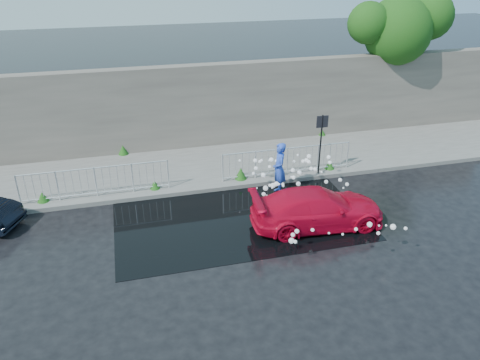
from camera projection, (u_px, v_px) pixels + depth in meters
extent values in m
plane|color=black|center=(231.00, 234.00, 14.44)|extent=(90.00, 90.00, 0.00)
cube|color=#5B5A56|center=(202.00, 167.00, 18.74)|extent=(30.00, 4.00, 0.15)
cube|color=#5B5A56|center=(212.00, 189.00, 17.00)|extent=(30.00, 0.25, 0.16)
cube|color=#534D46|center=(191.00, 107.00, 19.84)|extent=(30.00, 0.60, 3.50)
cube|color=black|center=(239.00, 216.00, 15.41)|extent=(8.00, 5.00, 0.01)
cylinder|color=black|center=(320.00, 147.00, 17.51)|extent=(0.06, 0.06, 2.50)
cube|color=black|center=(322.00, 122.00, 17.06)|extent=(0.45, 0.04, 0.45)
cylinder|color=#332114|center=(391.00, 73.00, 22.67)|extent=(0.36, 0.36, 5.00)
sphere|color=#114813|center=(398.00, 31.00, 20.93)|extent=(3.04, 3.04, 3.04)
sphere|color=#114813|center=(429.00, 16.00, 21.00)|extent=(2.15, 2.15, 2.15)
sphere|color=#114813|center=(368.00, 23.00, 20.42)|extent=(1.83, 1.83, 1.83)
cylinder|color=silver|center=(18.00, 190.00, 15.58)|extent=(0.05, 0.05, 1.10)
cylinder|color=silver|center=(168.00, 174.00, 16.70)|extent=(0.05, 0.05, 1.10)
cylinder|color=silver|center=(94.00, 168.00, 15.91)|extent=(5.00, 0.04, 0.04)
cylinder|color=silver|center=(97.00, 193.00, 16.33)|extent=(5.00, 0.04, 0.04)
cylinder|color=silver|center=(223.00, 168.00, 17.14)|extent=(0.05, 0.05, 1.10)
cylinder|color=silver|center=(348.00, 155.00, 18.26)|extent=(0.05, 0.05, 1.10)
cylinder|color=silver|center=(288.00, 148.00, 17.47)|extent=(5.00, 0.04, 0.04)
cylinder|color=silver|center=(287.00, 171.00, 17.89)|extent=(5.00, 0.04, 0.04)
cone|color=#194512|center=(43.00, 197.00, 15.95)|extent=(0.40, 0.40, 0.35)
cone|color=#194512|center=(155.00, 185.00, 16.80)|extent=(0.36, 0.36, 0.31)
cone|color=#194512|center=(241.00, 173.00, 17.49)|extent=(0.44, 0.44, 0.45)
cone|color=#194512|center=(330.00, 165.00, 18.32)|extent=(0.38, 0.38, 0.34)
cone|color=#194512|center=(123.00, 150.00, 19.60)|extent=(0.42, 0.42, 0.40)
cone|color=#194512|center=(322.00, 132.00, 21.64)|extent=(0.34, 0.34, 0.26)
sphere|color=white|center=(262.00, 160.00, 17.09)|extent=(0.10, 0.10, 0.10)
sphere|color=white|center=(270.00, 185.00, 16.10)|extent=(0.11, 0.11, 0.11)
sphere|color=white|center=(256.00, 199.00, 15.62)|extent=(0.16, 0.16, 0.16)
sphere|color=white|center=(266.00, 188.00, 15.78)|extent=(0.18, 0.18, 0.18)
sphere|color=white|center=(270.00, 167.00, 16.62)|extent=(0.12, 0.12, 0.12)
sphere|color=white|center=(293.00, 170.00, 16.39)|extent=(0.15, 0.15, 0.15)
sphere|color=white|center=(311.00, 169.00, 16.79)|extent=(0.14, 0.14, 0.14)
sphere|color=white|center=(326.00, 182.00, 16.48)|extent=(0.14, 0.14, 0.14)
sphere|color=white|center=(343.00, 188.00, 16.18)|extent=(0.06, 0.06, 0.06)
sphere|color=white|center=(333.00, 194.00, 16.16)|extent=(0.16, 0.16, 0.16)
sphere|color=white|center=(306.00, 160.00, 17.20)|extent=(0.16, 0.16, 0.16)
sphere|color=white|center=(321.00, 172.00, 16.48)|extent=(0.08, 0.08, 0.08)
sphere|color=white|center=(299.00, 173.00, 16.59)|extent=(0.16, 0.16, 0.16)
sphere|color=white|center=(308.00, 199.00, 15.77)|extent=(0.07, 0.07, 0.07)
sphere|color=white|center=(272.00, 188.00, 15.87)|extent=(0.06, 0.06, 0.06)
sphere|color=white|center=(340.00, 180.00, 16.39)|extent=(0.14, 0.14, 0.14)
sphere|color=white|center=(253.00, 174.00, 16.49)|extent=(0.12, 0.12, 0.12)
sphere|color=white|center=(315.00, 199.00, 15.97)|extent=(0.08, 0.08, 0.08)
sphere|color=white|center=(315.00, 169.00, 16.78)|extent=(0.14, 0.14, 0.14)
sphere|color=white|center=(322.00, 190.00, 15.97)|extent=(0.14, 0.14, 0.14)
sphere|color=white|center=(283.00, 186.00, 16.04)|extent=(0.09, 0.09, 0.09)
sphere|color=white|center=(240.00, 160.00, 16.81)|extent=(0.08, 0.08, 0.08)
sphere|color=white|center=(255.00, 161.00, 16.84)|extent=(0.15, 0.15, 0.15)
sphere|color=white|center=(294.00, 161.00, 17.12)|extent=(0.11, 0.11, 0.11)
sphere|color=white|center=(347.00, 184.00, 16.41)|extent=(0.13, 0.13, 0.13)
sphere|color=white|center=(294.00, 178.00, 16.22)|extent=(0.14, 0.14, 0.14)
sphere|color=white|center=(267.00, 195.00, 15.83)|extent=(0.06, 0.06, 0.06)
sphere|color=white|center=(303.00, 161.00, 17.04)|extent=(0.13, 0.13, 0.13)
sphere|color=white|center=(276.00, 184.00, 16.16)|extent=(0.17, 0.17, 0.17)
sphere|color=white|center=(309.00, 156.00, 17.11)|extent=(0.17, 0.17, 0.17)
sphere|color=white|center=(330.00, 163.00, 17.16)|extent=(0.14, 0.14, 0.14)
sphere|color=white|center=(263.00, 175.00, 16.17)|extent=(0.17, 0.17, 0.17)
sphere|color=white|center=(283.00, 184.00, 16.09)|extent=(0.10, 0.10, 0.10)
sphere|color=white|center=(273.00, 185.00, 15.96)|extent=(0.18, 0.18, 0.18)
sphere|color=white|center=(257.00, 188.00, 15.91)|extent=(0.06, 0.06, 0.06)
sphere|color=white|center=(256.00, 168.00, 16.61)|extent=(0.15, 0.15, 0.15)
sphere|color=white|center=(289.00, 202.00, 15.57)|extent=(0.07, 0.07, 0.07)
sphere|color=white|center=(264.00, 194.00, 15.71)|extent=(0.14, 0.14, 0.14)
sphere|color=white|center=(298.00, 155.00, 17.35)|extent=(0.08, 0.08, 0.08)
sphere|color=white|center=(298.00, 184.00, 16.21)|extent=(0.16, 0.16, 0.16)
sphere|color=white|center=(329.00, 157.00, 17.43)|extent=(0.15, 0.15, 0.15)
sphere|color=white|center=(291.00, 177.00, 16.31)|extent=(0.07, 0.07, 0.07)
sphere|color=white|center=(271.00, 160.00, 17.08)|extent=(0.17, 0.17, 0.17)
sphere|color=white|center=(279.00, 184.00, 16.01)|extent=(0.07, 0.07, 0.07)
sphere|color=white|center=(309.00, 162.00, 16.97)|extent=(0.15, 0.15, 0.15)
sphere|color=white|center=(260.00, 162.00, 16.95)|extent=(0.12, 0.12, 0.12)
sphere|color=white|center=(269.00, 160.00, 17.03)|extent=(0.06, 0.06, 0.06)
sphere|color=white|center=(276.00, 161.00, 16.88)|extent=(0.12, 0.12, 0.12)
sphere|color=white|center=(370.00, 224.00, 13.86)|extent=(0.16, 0.16, 0.16)
sphere|color=white|center=(378.00, 233.00, 12.67)|extent=(0.10, 0.10, 0.10)
sphere|color=white|center=(343.00, 234.00, 13.65)|extent=(0.08, 0.08, 0.08)
sphere|color=white|center=(329.00, 233.00, 13.69)|extent=(0.07, 0.07, 0.07)
sphere|color=white|center=(406.00, 228.00, 12.92)|extent=(0.10, 0.10, 0.10)
sphere|color=white|center=(312.00, 230.00, 13.93)|extent=(0.11, 0.11, 0.11)
sphere|color=white|center=(386.00, 225.00, 13.16)|extent=(0.06, 0.06, 0.06)
sphere|color=white|center=(295.00, 242.00, 12.80)|extent=(0.11, 0.11, 0.11)
sphere|color=white|center=(297.00, 231.00, 13.34)|extent=(0.13, 0.13, 0.13)
sphere|color=white|center=(291.00, 241.00, 13.43)|extent=(0.17, 0.17, 0.17)
sphere|color=white|center=(393.00, 227.00, 13.14)|extent=(0.17, 0.17, 0.17)
sphere|color=white|center=(356.00, 229.00, 12.83)|extent=(0.10, 0.10, 0.10)
sphere|color=white|center=(370.00, 226.00, 14.29)|extent=(0.10, 0.10, 0.10)
sphere|color=white|center=(379.00, 226.00, 13.78)|extent=(0.06, 0.06, 0.06)
sphere|color=white|center=(293.00, 235.00, 12.54)|extent=(0.12, 0.12, 0.12)
imported|color=red|center=(318.00, 208.00, 14.66)|extent=(4.31, 1.97, 1.22)
imported|color=blue|center=(279.00, 169.00, 16.47)|extent=(0.55, 0.75, 1.91)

